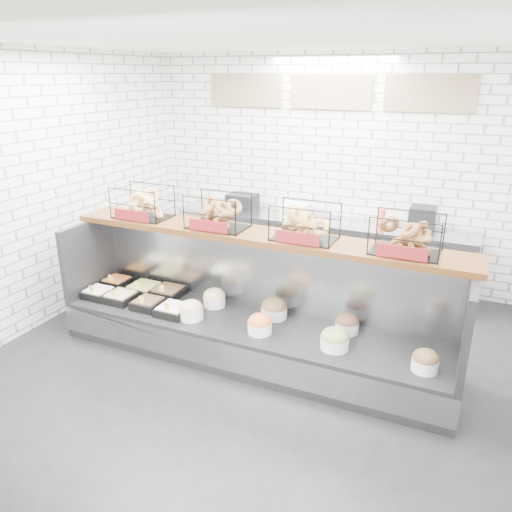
% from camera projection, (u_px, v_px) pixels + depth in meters
% --- Properties ---
extents(ground, '(5.50, 5.50, 0.00)m').
position_uv_depth(ground, '(238.00, 371.00, 4.86)').
color(ground, black).
rests_on(ground, ground).
extents(room_shell, '(5.02, 5.51, 3.01)m').
position_uv_depth(room_shell, '(264.00, 149.00, 4.66)').
color(room_shell, white).
rests_on(room_shell, ground).
extents(display_case, '(4.00, 0.90, 1.20)m').
position_uv_depth(display_case, '(250.00, 325.00, 5.05)').
color(display_case, black).
rests_on(display_case, ground).
extents(bagel_shelf, '(4.10, 0.50, 0.40)m').
position_uv_depth(bagel_shelf, '(260.00, 222.00, 4.82)').
color(bagel_shelf, '#3D1F0D').
rests_on(bagel_shelf, display_case).
extents(prep_counter, '(4.00, 0.60, 1.20)m').
position_uv_depth(prep_counter, '(317.00, 250.00, 6.77)').
color(prep_counter, '#93969B').
rests_on(prep_counter, ground).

